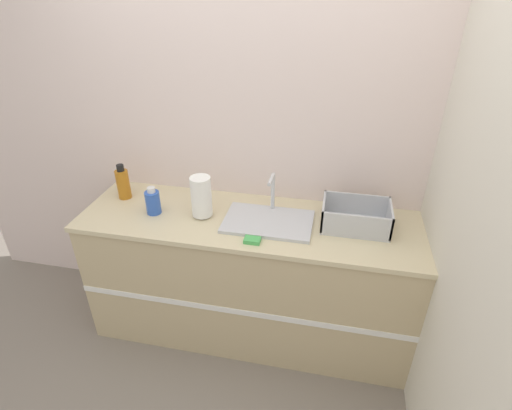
{
  "coord_description": "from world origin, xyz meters",
  "views": [
    {
      "loc": [
        0.46,
        -1.68,
        2.18
      ],
      "look_at": [
        0.05,
        0.28,
        1.02
      ],
      "focal_mm": 28.0,
      "sensor_mm": 36.0,
      "label": 1
    }
  ],
  "objects_px": {
    "sink": "(268,220)",
    "bottle_blue": "(153,202)",
    "paper_towel_roll": "(201,197)",
    "dish_rack": "(355,219)",
    "bottle_amber": "(123,183)"
  },
  "relations": [
    {
      "from": "bottle_blue",
      "to": "paper_towel_roll",
      "type": "bearing_deg",
      "value": 5.31
    },
    {
      "from": "sink",
      "to": "paper_towel_roll",
      "type": "bearing_deg",
      "value": -179.13
    },
    {
      "from": "sink",
      "to": "dish_rack",
      "type": "xyz_separation_m",
      "value": [
        0.5,
        0.06,
        0.03
      ]
    },
    {
      "from": "paper_towel_roll",
      "to": "bottle_amber",
      "type": "relative_size",
      "value": 1.1
    },
    {
      "from": "sink",
      "to": "dish_rack",
      "type": "relative_size",
      "value": 1.35
    },
    {
      "from": "dish_rack",
      "to": "bottle_blue",
      "type": "relative_size",
      "value": 2.21
    },
    {
      "from": "sink",
      "to": "bottle_blue",
      "type": "height_order",
      "value": "sink"
    },
    {
      "from": "bottle_amber",
      "to": "dish_rack",
      "type": "bearing_deg",
      "value": -1.75
    },
    {
      "from": "sink",
      "to": "paper_towel_roll",
      "type": "relative_size",
      "value": 2.01
    },
    {
      "from": "dish_rack",
      "to": "bottle_blue",
      "type": "bearing_deg",
      "value": -175.36
    },
    {
      "from": "sink",
      "to": "bottle_blue",
      "type": "bearing_deg",
      "value": -177.23
    },
    {
      "from": "dish_rack",
      "to": "bottle_amber",
      "type": "xyz_separation_m",
      "value": [
        -1.48,
        0.05,
        0.05
      ]
    },
    {
      "from": "sink",
      "to": "bottle_blue",
      "type": "xyz_separation_m",
      "value": [
        -0.71,
        -0.03,
        0.06
      ]
    },
    {
      "from": "paper_towel_roll",
      "to": "bottle_blue",
      "type": "xyz_separation_m",
      "value": [
        -0.3,
        -0.03,
        -0.05
      ]
    },
    {
      "from": "paper_towel_roll",
      "to": "dish_rack",
      "type": "relative_size",
      "value": 0.67
    }
  ]
}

